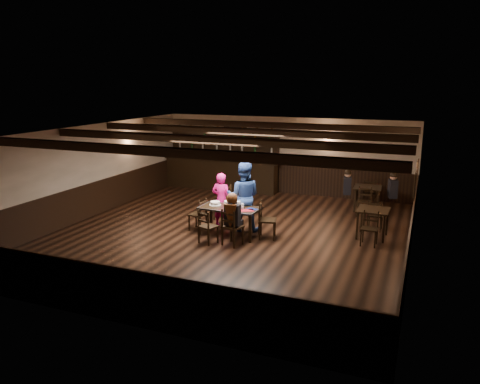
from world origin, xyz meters
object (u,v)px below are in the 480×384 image
at_px(chair_near_left, 206,224).
at_px(chair_near_right, 231,225).
at_px(bar_counter, 222,170).
at_px(dining_table, 230,210).
at_px(woman_pink, 221,200).
at_px(cake, 215,203).
at_px(man_blue, 243,197).

height_order(chair_near_left, chair_near_right, chair_near_right).
height_order(chair_near_right, bar_counter, bar_counter).
relative_size(dining_table, chair_near_right, 1.70).
xyz_separation_m(chair_near_left, bar_counter, (-2.08, 5.66, 0.23)).
xyz_separation_m(chair_near_left, woman_pink, (-0.22, 1.43, 0.26)).
xyz_separation_m(woman_pink, cake, (0.06, -0.53, 0.04)).
bearing_deg(bar_counter, dining_table, -63.91).
height_order(chair_near_left, man_blue, man_blue).
bearing_deg(chair_near_left, bar_counter, 110.23).
bearing_deg(man_blue, cake, 22.34).
relative_size(chair_near_right, man_blue, 0.50).
bearing_deg(dining_table, chair_near_left, -108.87).
bearing_deg(cake, bar_counter, 111.98).
xyz_separation_m(cake, bar_counter, (-1.92, 4.75, -0.07)).
bearing_deg(chair_near_right, chair_near_left, -172.20).
bearing_deg(woman_pink, cake, 94.68).
relative_size(dining_table, cake, 5.01).
relative_size(chair_near_left, cake, 2.72).
height_order(chair_near_left, bar_counter, bar_counter).
distance_m(dining_table, chair_near_left, 0.89).
bearing_deg(man_blue, chair_near_right, 83.34).
xyz_separation_m(dining_table, bar_counter, (-2.37, 4.83, 0.06)).
bearing_deg(chair_near_left, cake, 100.38).
bearing_deg(woman_pink, man_blue, 172.27).
bearing_deg(man_blue, bar_counter, -73.51).
distance_m(chair_near_left, bar_counter, 6.03).
height_order(chair_near_left, woman_pink, woman_pink).
relative_size(man_blue, bar_counter, 0.42).
distance_m(dining_table, chair_near_right, 0.82).
relative_size(chair_near_left, woman_pink, 0.57).
xyz_separation_m(chair_near_left, chair_near_right, (0.62, 0.08, 0.04)).
relative_size(cake, bar_counter, 0.07).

